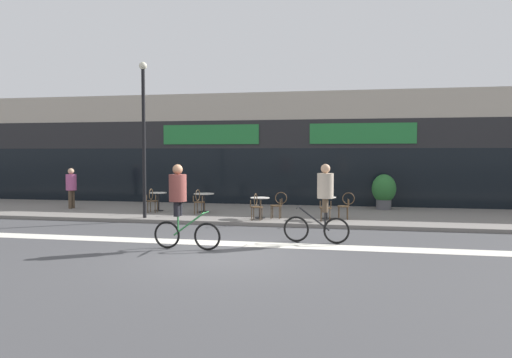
% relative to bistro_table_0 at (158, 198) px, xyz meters
% --- Properties ---
extents(ground_plane, '(120.00, 120.00, 0.00)m').
position_rel_bistro_table_0_xyz_m(ground_plane, '(4.38, -6.88, -0.62)').
color(ground_plane, '#424244').
extents(sidewalk_slab, '(40.00, 5.50, 0.12)m').
position_rel_bistro_table_0_xyz_m(sidewalk_slab, '(4.38, 0.37, -0.56)').
color(sidewalk_slab, slate).
rests_on(sidewalk_slab, ground).
extents(storefront_facade, '(40.00, 4.06, 4.90)m').
position_rel_bistro_table_0_xyz_m(storefront_facade, '(4.38, 5.08, 1.82)').
color(storefront_facade, '#B2A899').
rests_on(storefront_facade, ground).
extents(bike_lane_stripe, '(36.00, 0.70, 0.01)m').
position_rel_bistro_table_0_xyz_m(bike_lane_stripe, '(4.38, -5.44, -0.61)').
color(bike_lane_stripe, silver).
rests_on(bike_lane_stripe, ground).
extents(bistro_table_0, '(0.64, 0.64, 0.70)m').
position_rel_bistro_table_0_xyz_m(bistro_table_0, '(0.00, 0.00, 0.00)').
color(bistro_table_0, black).
rests_on(bistro_table_0, sidewalk_slab).
extents(bistro_table_1, '(0.76, 0.76, 0.70)m').
position_rel_bistro_table_0_xyz_m(bistro_table_1, '(1.83, -0.07, 0.01)').
color(bistro_table_1, black).
rests_on(bistro_table_1, sidewalk_slab).
extents(bistro_table_2, '(0.64, 0.64, 0.70)m').
position_rel_bistro_table_0_xyz_m(bistro_table_2, '(4.18, -1.28, -0.00)').
color(bistro_table_2, black).
rests_on(bistro_table_2, sidewalk_slab).
extents(bistro_table_3, '(0.63, 0.63, 0.74)m').
position_rel_bistro_table_0_xyz_m(bistro_table_3, '(6.41, -1.07, 0.02)').
color(bistro_table_3, black).
rests_on(bistro_table_3, sidewalk_slab).
extents(cafe_chair_0_near, '(0.43, 0.59, 0.90)m').
position_rel_bistro_table_0_xyz_m(cafe_chair_0_near, '(0.01, -0.63, 0.02)').
color(cafe_chair_0_near, '#4C3823').
rests_on(cafe_chair_0_near, sidewalk_slab).
extents(cafe_chair_1_near, '(0.43, 0.59, 0.90)m').
position_rel_bistro_table_0_xyz_m(cafe_chair_1_near, '(1.83, -0.70, 0.02)').
color(cafe_chair_1_near, '#4C3823').
rests_on(cafe_chair_1_near, sidewalk_slab).
extents(cafe_chair_2_near, '(0.41, 0.58, 0.90)m').
position_rel_bistro_table_0_xyz_m(cafe_chair_2_near, '(4.18, -1.91, 0.02)').
color(cafe_chair_2_near, '#4C3823').
rests_on(cafe_chair_2_near, sidewalk_slab).
extents(cafe_chair_2_side, '(0.58, 0.41, 0.90)m').
position_rel_bistro_table_0_xyz_m(cafe_chair_2_side, '(4.81, -1.29, 0.02)').
color(cafe_chair_2_side, '#4C3823').
rests_on(cafe_chair_2_side, sidewalk_slab).
extents(cafe_chair_3_near, '(0.42, 0.58, 0.90)m').
position_rel_bistro_table_0_xyz_m(cafe_chair_3_near, '(6.41, -1.69, 0.02)').
color(cafe_chair_3_near, '#4C3823').
rests_on(cafe_chair_3_near, sidewalk_slab).
extents(cafe_chair_3_side, '(0.59, 0.44, 0.90)m').
position_rel_bistro_table_0_xyz_m(cafe_chair_3_side, '(7.04, -1.06, 0.02)').
color(cafe_chair_3_side, '#4C3823').
rests_on(cafe_chair_3_side, sidewalk_slab).
extents(planter_pot, '(0.93, 0.93, 1.37)m').
position_rel_bistro_table_0_xyz_m(planter_pot, '(8.45, 2.22, 0.24)').
color(planter_pot, '#4C4C51').
rests_on(planter_pot, sidewalk_slab).
extents(lamp_post, '(0.26, 0.26, 5.26)m').
position_rel_bistro_table_0_xyz_m(lamp_post, '(0.31, -1.96, 2.54)').
color(lamp_post, black).
rests_on(lamp_post, sidewalk_slab).
extents(cyclist_0, '(1.73, 0.51, 2.05)m').
position_rel_bistro_table_0_xyz_m(cyclist_0, '(6.53, -4.90, 0.56)').
color(cyclist_0, black).
rests_on(cyclist_0, ground).
extents(cyclist_1, '(1.71, 0.50, 2.06)m').
position_rel_bistro_table_0_xyz_m(cyclist_1, '(3.19, -6.37, 0.57)').
color(cyclist_1, black).
rests_on(cyclist_1, ground).
extents(pedestrian_near_end, '(0.47, 0.47, 1.60)m').
position_rel_bistro_table_0_xyz_m(pedestrian_near_end, '(-3.72, 0.12, 0.45)').
color(pedestrian_near_end, '#4C3D2D').
rests_on(pedestrian_near_end, sidewalk_slab).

